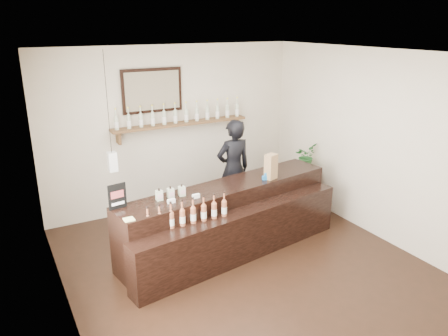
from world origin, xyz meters
TOP-DOWN VIEW (x-y plane):
  - ground at (0.00, 0.00)m, footprint 5.00×5.00m
  - room_shell at (0.00, 0.00)m, footprint 5.00×5.00m
  - back_wall_decor at (-0.15, 2.37)m, footprint 2.66×0.96m
  - counter at (0.07, 0.58)m, footprint 3.43×1.41m
  - promo_sign at (-1.51, 0.64)m, footprint 0.23×0.05m
  - paper_bag at (0.77, 0.63)m, footprint 0.20×0.18m
  - tape_dispenser at (0.70, 0.63)m, footprint 0.14×0.08m
  - side_cabinet at (2.00, 1.35)m, footprint 0.43×0.54m
  - potted_plant at (2.00, 1.35)m, footprint 0.50×0.48m
  - shopkeeper at (0.66, 1.55)m, footprint 0.69×0.45m

SIDE VIEW (x-z plane):
  - ground at x=0.00m, z-range 0.00..0.00m
  - side_cabinet at x=2.00m, z-range 0.00..0.71m
  - counter at x=0.07m, z-range -0.11..0.99m
  - potted_plant at x=2.00m, z-range 0.71..1.13m
  - shopkeeper at x=0.66m, z-range 0.00..1.89m
  - tape_dispenser at x=0.70m, z-range 0.93..1.04m
  - promo_sign at x=-1.51m, z-range 0.94..1.27m
  - paper_bag at x=0.77m, z-range 0.94..1.32m
  - room_shell at x=0.00m, z-range -0.80..4.20m
  - back_wall_decor at x=-0.15m, z-range 0.91..2.60m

